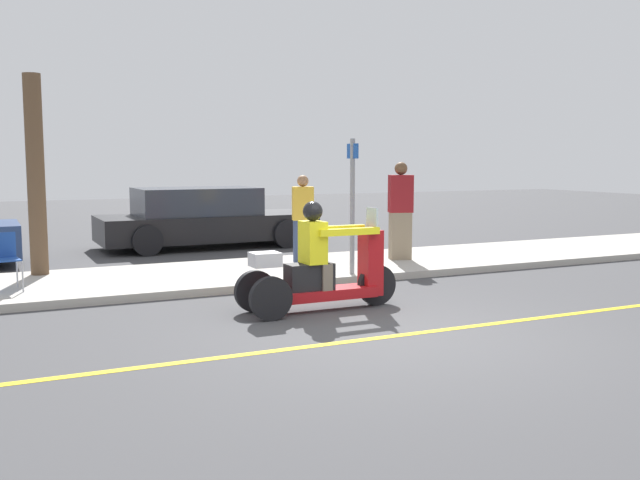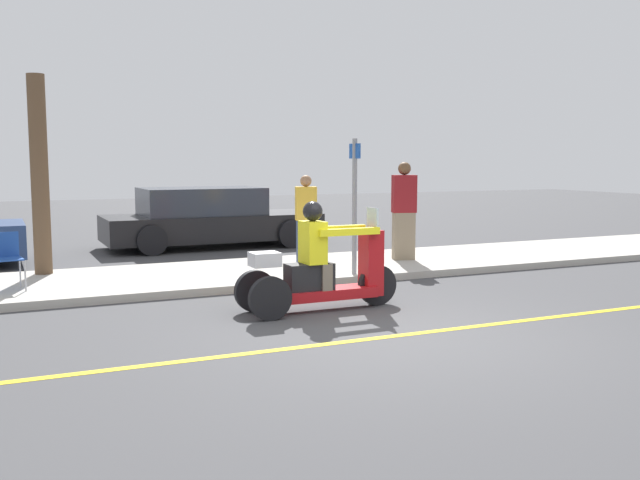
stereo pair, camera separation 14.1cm
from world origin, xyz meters
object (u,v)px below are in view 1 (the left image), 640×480
(folding_chair_set_back, at_px, (1,255))
(motorcycle_trike, at_px, (320,271))
(tree_trunk, at_px, (36,175))
(parked_car_lot_center, at_px, (204,219))
(street_sign, at_px, (352,201))
(spectator_with_child, at_px, (303,220))
(spectator_near_curb, at_px, (400,213))

(folding_chair_set_back, bearing_deg, motorcycle_trike, -35.89)
(tree_trunk, bearing_deg, parked_car_lot_center, 41.57)
(tree_trunk, relative_size, street_sign, 1.47)
(parked_car_lot_center, height_order, street_sign, street_sign)
(street_sign, bearing_deg, motorcycle_trike, -128.44)
(spectator_with_child, distance_m, tree_trunk, 4.57)
(spectator_near_curb, distance_m, spectator_with_child, 1.86)
(street_sign, bearing_deg, tree_trunk, 155.08)
(folding_chair_set_back, bearing_deg, tree_trunk, 65.00)
(motorcycle_trike, distance_m, tree_trunk, 5.23)
(folding_chair_set_back, xyz_separation_m, street_sign, (5.22, -0.87, 0.69))
(motorcycle_trike, bearing_deg, spectator_with_child, 69.33)
(spectator_near_curb, xyz_separation_m, tree_trunk, (-6.25, 1.02, 0.74))
(parked_car_lot_center, bearing_deg, street_sign, -80.65)
(spectator_with_child, distance_m, street_sign, 1.65)
(motorcycle_trike, xyz_separation_m, street_sign, (1.46, 1.84, 0.79))
(street_sign, bearing_deg, spectator_with_child, 96.12)
(spectator_near_curb, relative_size, street_sign, 0.83)
(folding_chair_set_back, relative_size, parked_car_lot_center, 0.17)
(motorcycle_trike, relative_size, tree_trunk, 0.69)
(spectator_near_curb, distance_m, folding_chair_set_back, 6.86)
(spectator_near_curb, height_order, street_sign, street_sign)
(spectator_near_curb, relative_size, spectator_with_child, 1.15)
(folding_chair_set_back, distance_m, street_sign, 5.34)
(spectator_near_curb, distance_m, tree_trunk, 6.38)
(motorcycle_trike, height_order, parked_car_lot_center, motorcycle_trike)
(motorcycle_trike, relative_size, folding_chair_set_back, 2.71)
(motorcycle_trike, height_order, spectator_near_curb, spectator_near_curb)
(spectator_near_curb, relative_size, parked_car_lot_center, 0.38)
(folding_chair_set_back, distance_m, parked_car_lot_center, 6.30)
(motorcycle_trike, distance_m, street_sign, 2.48)
(folding_chair_set_back, bearing_deg, parked_car_lot_center, 46.66)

